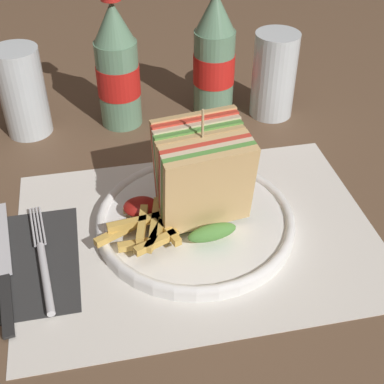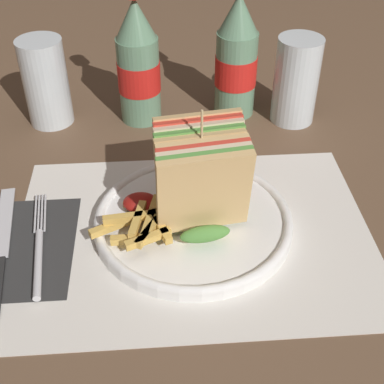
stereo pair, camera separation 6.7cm
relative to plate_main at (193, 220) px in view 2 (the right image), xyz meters
name	(u,v)px [view 2 (the right image)]	position (x,y,z in m)	size (l,w,h in m)	color
ground_plane	(201,220)	(0.01, 0.01, -0.01)	(4.00, 4.00, 0.00)	brown
placemat	(194,234)	(0.00, -0.01, -0.01)	(0.44, 0.32, 0.00)	silver
plate_main	(193,220)	(0.00, 0.00, 0.00)	(0.25, 0.25, 0.02)	white
club_sandwich	(201,176)	(0.01, 0.01, 0.06)	(0.12, 0.13, 0.14)	tan
fries_pile	(141,223)	(-0.06, -0.02, 0.02)	(0.11, 0.09, 0.02)	gold
ketchup_blob	(140,202)	(-0.07, 0.02, 0.02)	(0.04, 0.04, 0.02)	maroon
napkin	(21,246)	(-0.21, -0.02, -0.01)	(0.13, 0.17, 0.00)	#2D2D2D
fork	(39,252)	(-0.19, -0.04, 0.00)	(0.03, 0.18, 0.01)	silver
knife	(2,247)	(-0.23, -0.03, 0.00)	(0.04, 0.22, 0.00)	black
coke_bottle_near	(138,65)	(-0.06, 0.27, 0.08)	(0.07, 0.07, 0.22)	slate
coke_bottle_far	(236,59)	(0.09, 0.28, 0.08)	(0.07, 0.07, 0.22)	slate
glass_near	(296,81)	(0.18, 0.25, 0.06)	(0.07, 0.07, 0.14)	silver
glass_far	(46,82)	(-0.21, 0.27, 0.06)	(0.07, 0.07, 0.14)	silver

